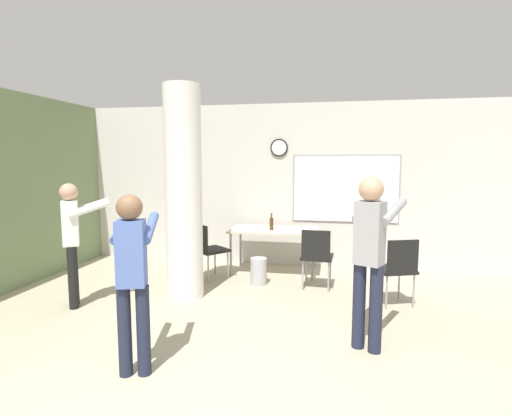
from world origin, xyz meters
The scene contains 11 objects.
wall_back centered at (0.02, 5.06, 1.40)m, with size 8.00×0.15×2.80m.
support_pillar centered at (-0.97, 3.06, 1.40)m, with size 0.48×0.48×2.80m.
folding_table centered at (0.03, 4.44, 0.67)m, with size 1.40×0.79×0.73m.
bottle_on_table centered at (0.00, 4.34, 0.83)m, with size 0.06×0.06×0.27m.
waste_bin centered at (-0.10, 3.77, 0.20)m, with size 0.24×0.24×0.40m.
chair_mid_room centered at (1.76, 3.23, 0.51)m, with size 0.56×0.56×0.87m.
chair_table_right centered at (0.75, 3.72, 0.51)m, with size 0.47×0.47×0.87m.
chair_table_left centered at (-0.92, 3.87, 0.51)m, with size 0.62×0.62×0.87m.
person_playing_side centered at (1.32, 1.96, 0.99)m, with size 0.56×0.70×1.68m.
person_playing_front centered at (-0.68, 1.10, 0.91)m, with size 0.46×0.61×1.55m.
person_watching_back centered at (-2.19, 2.45, 0.91)m, with size 0.62×0.55×1.55m.
Camera 1 is at (0.96, -1.90, 1.82)m, focal length 28.00 mm.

